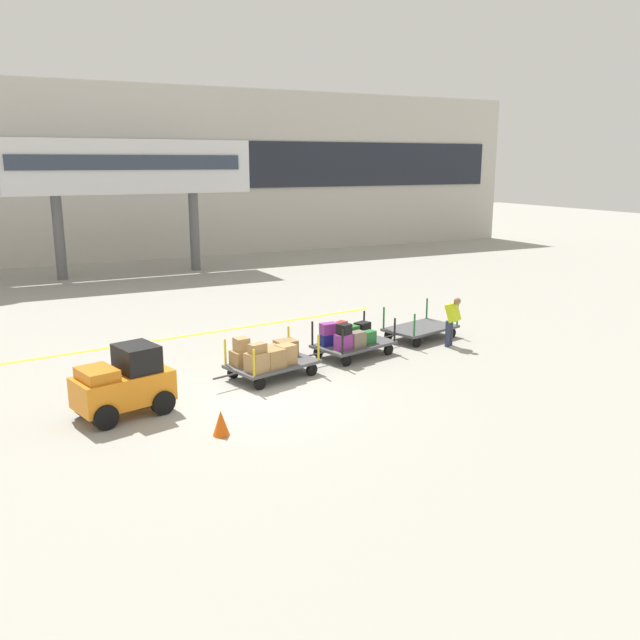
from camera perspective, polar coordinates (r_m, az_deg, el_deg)
The scene contains 10 objects.
ground_plane at distance 16.46m, azimuth -5.42°, elevation -6.61°, with size 120.00×120.00×0.00m, color #9E9B91.
apron_lead_line at distance 21.95m, azimuth -14.88°, elevation -1.89°, with size 18.14×0.20×0.01m, color yellow.
terminal_building at distance 40.84m, azimuth -19.15°, elevation 11.71°, with size 56.94×2.51×9.88m.
jet_bridge at distance 34.81m, azimuth -18.96°, elevation 12.14°, with size 14.25×3.00×6.67m.
baggage_tug at distance 15.72m, azimuth -16.33°, elevation -5.18°, with size 2.31×1.67×1.58m.
baggage_cart_lead at distance 17.73m, azimuth -4.43°, elevation -3.19°, with size 3.09×1.94×1.14m.
baggage_cart_middle at distance 19.62m, azimuth 2.57°, elevation -1.59°, with size 3.09×1.94×1.14m.
baggage_cart_tail at distance 21.86m, azimuth 8.55°, elevation -0.72°, with size 3.09×1.94×1.10m.
baggage_handler at distance 21.02m, azimuth 11.18°, elevation 0.06°, with size 0.56×0.56×1.56m.
safety_cone_near at distance 14.30m, azimuth -8.44°, elevation -8.68°, with size 0.36×0.36×0.55m, color #EA590F.
Camera 1 is at (-5.48, -14.48, 5.60)m, focal length 37.53 mm.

